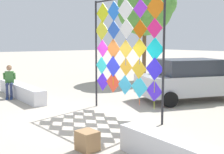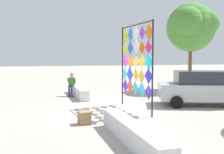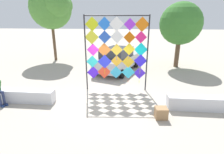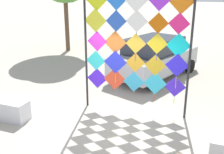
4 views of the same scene
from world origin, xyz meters
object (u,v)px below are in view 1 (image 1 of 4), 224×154
object	(u,v)px
tree_palm_like	(147,6)
parked_car	(191,79)
cardboard_box_large	(87,141)
kite_display_rack	(125,47)
seated_vendor	(9,79)

from	to	relation	value
tree_palm_like	parked_car	bearing A→B (deg)	-26.84
parked_car	cardboard_box_large	bearing A→B (deg)	-71.61
kite_display_rack	tree_palm_like	xyz separation A→B (m)	(-6.00, 6.68, 2.39)
kite_display_rack	parked_car	distance (m)	3.99
cardboard_box_large	tree_palm_like	bearing A→B (deg)	130.25
kite_display_rack	tree_palm_like	bearing A→B (deg)	131.96
kite_display_rack	cardboard_box_large	distance (m)	3.97
cardboard_box_large	kite_display_rack	bearing A→B (deg)	125.72
seated_vendor	tree_palm_like	world-z (taller)	tree_palm_like
seated_vendor	cardboard_box_large	bearing A→B (deg)	-3.77
seated_vendor	parked_car	distance (m)	7.83
kite_display_rack	parked_car	size ratio (longest dim) A/B	0.81
cardboard_box_large	tree_palm_like	world-z (taller)	tree_palm_like
kite_display_rack	cardboard_box_large	xyz separation A→B (m)	(1.98, -2.76, -2.07)
parked_car	tree_palm_like	bearing A→B (deg)	153.16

